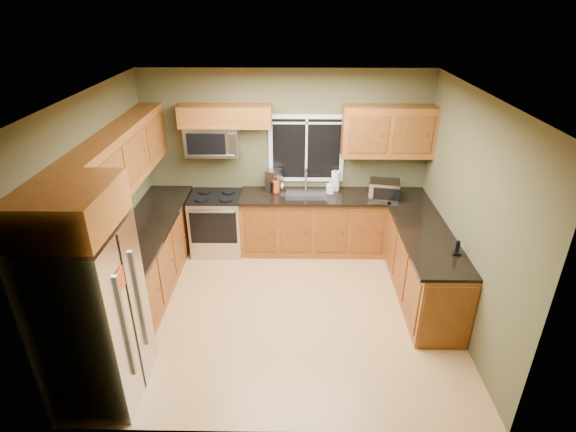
{
  "coord_description": "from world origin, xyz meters",
  "views": [
    {
      "loc": [
        0.13,
        -4.61,
        3.62
      ],
      "look_at": [
        0.05,
        0.35,
        1.15
      ],
      "focal_mm": 28.0,
      "sensor_mm": 36.0,
      "label": 1
    }
  ],
  "objects_px": {
    "kettle": "(275,183)",
    "cordless_phone": "(457,250)",
    "refrigerator": "(94,317)",
    "soap_bottle_b": "(330,187)",
    "range": "(217,223)",
    "coffee_maker": "(274,181)",
    "soap_bottle_a": "(276,184)",
    "microwave": "(213,140)",
    "toaster_oven": "(384,190)",
    "paper_towel_roll": "(335,181)",
    "soap_bottle_c": "(280,184)"
  },
  "relations": [
    {
      "from": "range",
      "to": "soap_bottle_b",
      "type": "relative_size",
      "value": 4.52
    },
    {
      "from": "microwave",
      "to": "soap_bottle_c",
      "type": "relative_size",
      "value": 4.39
    },
    {
      "from": "soap_bottle_a",
      "to": "soap_bottle_c",
      "type": "distance_m",
      "value": 0.18
    },
    {
      "from": "refrigerator",
      "to": "cordless_phone",
      "type": "height_order",
      "value": "refrigerator"
    },
    {
      "from": "soap_bottle_c",
      "to": "cordless_phone",
      "type": "xyz_separation_m",
      "value": [
        2.08,
        -1.89,
        -0.03
      ]
    },
    {
      "from": "cordless_phone",
      "to": "coffee_maker",
      "type": "bearing_deg",
      "value": 139.75
    },
    {
      "from": "refrigerator",
      "to": "soap_bottle_a",
      "type": "relative_size",
      "value": 6.34
    },
    {
      "from": "microwave",
      "to": "kettle",
      "type": "height_order",
      "value": "microwave"
    },
    {
      "from": "range",
      "to": "toaster_oven",
      "type": "distance_m",
      "value": 2.55
    },
    {
      "from": "range",
      "to": "toaster_oven",
      "type": "bearing_deg",
      "value": -2.17
    },
    {
      "from": "range",
      "to": "coffee_maker",
      "type": "relative_size",
      "value": 2.87
    },
    {
      "from": "microwave",
      "to": "toaster_oven",
      "type": "xyz_separation_m",
      "value": [
        2.47,
        -0.23,
        -0.66
      ]
    },
    {
      "from": "refrigerator",
      "to": "cordless_phone",
      "type": "bearing_deg",
      "value": 16.65
    },
    {
      "from": "kettle",
      "to": "paper_towel_roll",
      "type": "relative_size",
      "value": 0.82
    },
    {
      "from": "microwave",
      "to": "coffee_maker",
      "type": "xyz_separation_m",
      "value": [
        0.87,
        0.03,
        -0.64
      ]
    },
    {
      "from": "range",
      "to": "kettle",
      "type": "bearing_deg",
      "value": 11.52
    },
    {
      "from": "refrigerator",
      "to": "kettle",
      "type": "bearing_deg",
      "value": 61.92
    },
    {
      "from": "refrigerator",
      "to": "microwave",
      "type": "height_order",
      "value": "microwave"
    },
    {
      "from": "microwave",
      "to": "soap_bottle_c",
      "type": "distance_m",
      "value": 1.19
    },
    {
      "from": "kettle",
      "to": "soap_bottle_c",
      "type": "height_order",
      "value": "kettle"
    },
    {
      "from": "refrigerator",
      "to": "cordless_phone",
      "type": "distance_m",
      "value": 3.88
    },
    {
      "from": "range",
      "to": "soap_bottle_b",
      "type": "bearing_deg",
      "value": 2.71
    },
    {
      "from": "coffee_maker",
      "to": "soap_bottle_a",
      "type": "height_order",
      "value": "coffee_maker"
    },
    {
      "from": "cordless_phone",
      "to": "microwave",
      "type": "bearing_deg",
      "value": 149.38
    },
    {
      "from": "coffee_maker",
      "to": "soap_bottle_c",
      "type": "xyz_separation_m",
      "value": [
        0.08,
        0.06,
        -0.07
      ]
    },
    {
      "from": "soap_bottle_c",
      "to": "cordless_phone",
      "type": "relative_size",
      "value": 0.97
    },
    {
      "from": "soap_bottle_b",
      "to": "cordless_phone",
      "type": "distance_m",
      "value": 2.19
    },
    {
      "from": "coffee_maker",
      "to": "cordless_phone",
      "type": "distance_m",
      "value": 2.83
    },
    {
      "from": "paper_towel_roll",
      "to": "cordless_phone",
      "type": "relative_size",
      "value": 1.82
    },
    {
      "from": "microwave",
      "to": "range",
      "type": "bearing_deg",
      "value": -89.98
    },
    {
      "from": "microwave",
      "to": "cordless_phone",
      "type": "bearing_deg",
      "value": -30.62
    },
    {
      "from": "coffee_maker",
      "to": "kettle",
      "type": "xyz_separation_m",
      "value": [
        0.01,
        0.01,
        -0.03
      ]
    },
    {
      "from": "microwave",
      "to": "coffee_maker",
      "type": "height_order",
      "value": "microwave"
    },
    {
      "from": "coffee_maker",
      "to": "soap_bottle_b",
      "type": "height_order",
      "value": "coffee_maker"
    },
    {
      "from": "soap_bottle_a",
      "to": "soap_bottle_b",
      "type": "relative_size",
      "value": 1.37
    },
    {
      "from": "soap_bottle_c",
      "to": "refrigerator",
      "type": "bearing_deg",
      "value": -118.67
    },
    {
      "from": "microwave",
      "to": "cordless_phone",
      "type": "height_order",
      "value": "microwave"
    },
    {
      "from": "kettle",
      "to": "cordless_phone",
      "type": "height_order",
      "value": "kettle"
    },
    {
      "from": "microwave",
      "to": "paper_towel_roll",
      "type": "height_order",
      "value": "microwave"
    },
    {
      "from": "range",
      "to": "soap_bottle_b",
      "type": "distance_m",
      "value": 1.8
    },
    {
      "from": "soap_bottle_a",
      "to": "cordless_phone",
      "type": "height_order",
      "value": "soap_bottle_a"
    },
    {
      "from": "toaster_oven",
      "to": "kettle",
      "type": "height_order",
      "value": "kettle"
    },
    {
      "from": "soap_bottle_a",
      "to": "cordless_phone",
      "type": "xyz_separation_m",
      "value": [
        2.13,
        -1.73,
        -0.09
      ]
    },
    {
      "from": "microwave",
      "to": "soap_bottle_a",
      "type": "xyz_separation_m",
      "value": [
        0.9,
        -0.07,
        -0.65
      ]
    },
    {
      "from": "kettle",
      "to": "cordless_phone",
      "type": "bearing_deg",
      "value": -40.58
    },
    {
      "from": "toaster_oven",
      "to": "cordless_phone",
      "type": "distance_m",
      "value": 1.66
    },
    {
      "from": "refrigerator",
      "to": "paper_towel_roll",
      "type": "height_order",
      "value": "refrigerator"
    },
    {
      "from": "microwave",
      "to": "soap_bottle_c",
      "type": "height_order",
      "value": "microwave"
    },
    {
      "from": "refrigerator",
      "to": "soap_bottle_b",
      "type": "height_order",
      "value": "refrigerator"
    },
    {
      "from": "paper_towel_roll",
      "to": "kettle",
      "type": "bearing_deg",
      "value": -178.11
    }
  ]
}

